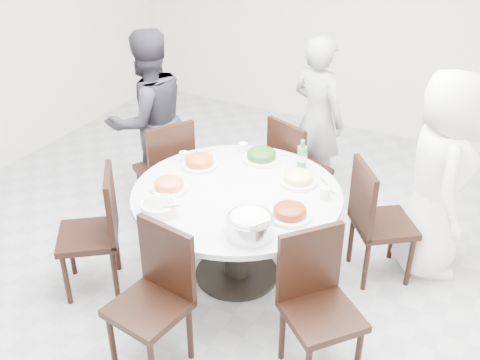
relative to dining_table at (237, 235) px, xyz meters
The scene contains 22 objects.
floor 0.39m from the dining_table, 77.37° to the left, with size 6.00×6.00×0.01m, color #A7A7AC.
wall_back 3.26m from the dining_table, 89.61° to the left, with size 6.00×0.01×2.80m, color silver.
dining_table is the anchor object (origin of this frame).
chair_ne 1.09m from the dining_table, 29.51° to the left, with size 0.42×0.42×0.95m, color black.
chair_n 1.02m from the dining_table, 85.57° to the left, with size 0.42×0.42×0.95m, color black.
chair_nw 1.07m from the dining_table, 154.85° to the left, with size 0.42×0.42×0.95m, color black.
chair_sw 1.08m from the dining_table, 145.34° to the right, with size 0.42×0.42×0.95m, color black.
chair_s 1.02m from the dining_table, 93.31° to the right, with size 0.42×0.42×0.95m, color black.
chair_se 1.07m from the dining_table, 33.16° to the right, with size 0.42×0.42×0.95m, color black.
diner_right 1.54m from the dining_table, 33.38° to the left, with size 0.78×0.51×1.60m, color white.
diner_middle 1.51m from the dining_table, 88.34° to the left, with size 0.56×0.36×1.52m, color black.
diner_left 1.44m from the dining_table, 152.82° to the left, with size 0.78×0.61×1.61m, color black.
dish_greens 0.66m from the dining_table, 96.33° to the left, with size 0.29×0.29×0.08m, color white.
dish_pale 0.62m from the dining_table, 43.02° to the left, with size 0.27×0.27×0.07m, color white.
dish_orange 0.63m from the dining_table, 155.17° to the left, with size 0.28×0.28×0.07m, color white.
dish_redbrown 0.63m from the dining_table, 15.33° to the right, with size 0.28×0.28×0.07m, color white.
dish_tofu 0.63m from the dining_table, 154.61° to the right, with size 0.27×0.27×0.07m, color white.
rice_bowl 0.69m from the dining_table, 52.77° to the right, with size 0.30×0.30×0.13m, color silver.
soup_bowl 0.71m from the dining_table, 124.33° to the right, with size 0.25×0.25×0.08m, color white.
beverage_bottle 0.77m from the dining_table, 61.05° to the left, with size 0.07×0.07×0.25m, color #307942.
tea_cups 0.72m from the dining_table, 92.27° to the left, with size 0.07×0.07×0.08m, color white.
chopsticks 0.77m from the dining_table, 91.46° to the left, with size 0.24×0.04×0.01m, color tan, non-canonical shape.
Camera 1 is at (1.61, -3.10, 2.80)m, focal length 42.00 mm.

